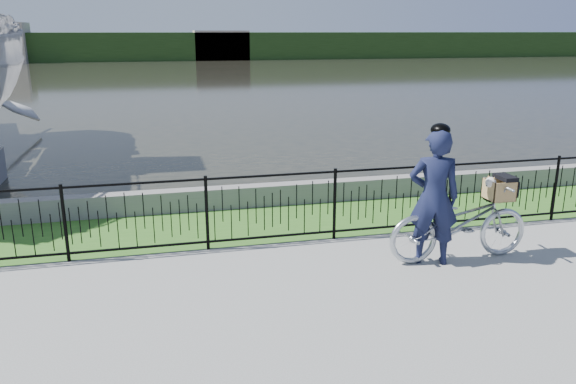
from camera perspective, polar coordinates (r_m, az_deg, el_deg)
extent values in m
plane|color=gray|center=(7.36, 1.02, -9.68)|extent=(120.00, 120.00, 0.00)
cube|color=#366A21|center=(9.71, -2.78, -3.14)|extent=(60.00, 2.00, 0.01)
plane|color=#27271E|center=(39.58, -11.08, 11.16)|extent=(120.00, 120.00, 0.00)
cube|color=slate|center=(10.59, -3.79, -0.40)|extent=(60.00, 0.30, 0.40)
cube|color=#25431A|center=(66.46, -12.26, 14.27)|extent=(120.00, 6.00, 3.00)
cube|color=#AD9C8B|center=(65.39, -6.80, 14.58)|extent=(6.00, 3.00, 3.20)
imported|color=#B1B7BE|center=(8.40, 16.99, -2.97)|extent=(2.12, 0.74, 1.12)
cube|color=black|center=(8.62, 20.57, -0.70)|extent=(0.38, 0.18, 0.02)
cube|color=#987846|center=(8.62, 20.57, -0.66)|extent=(0.37, 0.33, 0.01)
cube|color=#987846|center=(8.71, 20.09, 0.51)|extent=(0.37, 0.01, 0.29)
cube|color=#987846|center=(8.45, 21.25, -0.06)|extent=(0.37, 0.02, 0.29)
cube|color=#987846|center=(8.68, 21.63, 0.30)|extent=(0.01, 0.33, 0.29)
cube|color=#987846|center=(8.48, 19.67, 0.15)|extent=(0.01, 0.33, 0.29)
cube|color=black|center=(8.58, 21.22, 1.39)|extent=(0.20, 0.35, 0.06)
cube|color=black|center=(8.68, 21.74, 0.49)|extent=(0.02, 0.35, 0.23)
ellipsoid|color=silver|center=(8.57, 20.54, 0.12)|extent=(0.31, 0.22, 0.20)
sphere|color=silver|center=(8.44, 19.90, 0.94)|extent=(0.15, 0.15, 0.15)
sphere|color=silver|center=(8.41, 19.67, 0.69)|extent=(0.07, 0.07, 0.07)
sphere|color=black|center=(8.39, 19.55, 0.63)|extent=(0.02, 0.02, 0.02)
cone|color=#A37B44|center=(8.48, 19.72, 1.44)|extent=(0.06, 0.08, 0.08)
cone|color=#A37B44|center=(8.41, 20.20, 1.27)|extent=(0.06, 0.08, 0.08)
imported|color=#131734|center=(8.05, 14.58, -0.55)|extent=(0.81, 0.66, 1.93)
ellipsoid|color=black|center=(7.85, 15.06, 6.08)|extent=(0.26, 0.29, 0.18)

